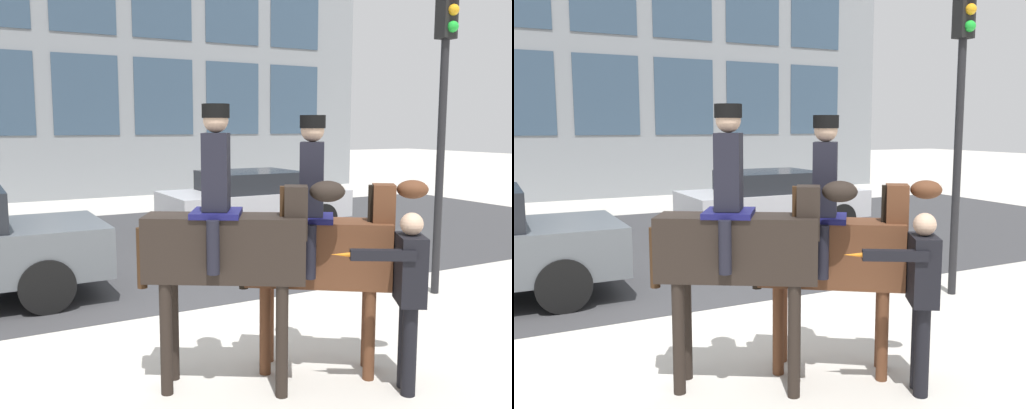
# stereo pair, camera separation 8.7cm
# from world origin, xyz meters

# --- Properties ---
(ground_plane) EXTENTS (80.00, 80.00, 0.00)m
(ground_plane) POSITION_xyz_m (0.00, 0.00, 0.00)
(ground_plane) COLOR beige
(road_surface) EXTENTS (23.76, 8.50, 0.01)m
(road_surface) POSITION_xyz_m (0.00, 4.75, 0.00)
(road_surface) COLOR #38383A
(road_surface) RESTS_ON ground_plane
(mounted_horse_lead) EXTENTS (1.67, 1.17, 2.56)m
(mounted_horse_lead) POSITION_xyz_m (-0.45, -1.72, 1.36)
(mounted_horse_lead) COLOR black
(mounted_horse_lead) RESTS_ON ground_plane
(mounted_horse_companion) EXTENTS (1.56, 1.22, 2.47)m
(mounted_horse_companion) POSITION_xyz_m (0.50, -1.79, 1.26)
(mounted_horse_companion) COLOR #59331E
(mounted_horse_companion) RESTS_ON ground_plane
(pedestrian_bystander) EXTENTS (0.91, 0.46, 1.63)m
(pedestrian_bystander) POSITION_xyz_m (0.92, -2.52, 0.96)
(pedestrian_bystander) COLOR black
(pedestrian_bystander) RESTS_ON ground_plane
(street_car_far_lane) EXTENTS (4.05, 2.02, 1.37)m
(street_car_far_lane) POSITION_xyz_m (3.34, 5.09, 0.73)
(street_car_far_lane) COLOR #B7B7BC
(street_car_far_lane) RESTS_ON ground_plane
(traffic_light) EXTENTS (0.24, 0.29, 4.26)m
(traffic_light) POSITION_xyz_m (3.43, -0.40, 2.84)
(traffic_light) COLOR black
(traffic_light) RESTS_ON ground_plane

